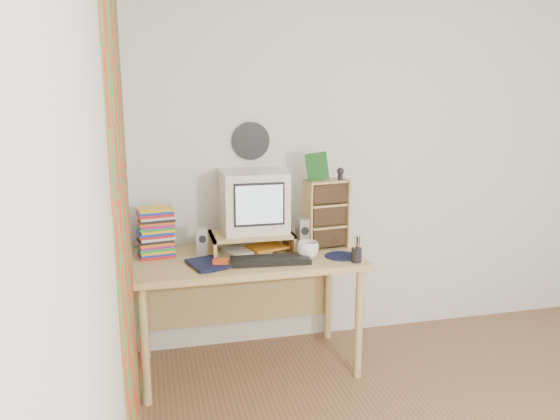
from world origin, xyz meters
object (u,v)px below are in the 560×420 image
dvd_stack (156,234)px  cd_rack (326,214)px  desk (245,273)px  mug (308,250)px  crt_monitor (254,201)px  diary (192,265)px  keyboard (271,260)px

dvd_stack → cd_rack: (1.08, -0.05, 0.08)m
desk → mug: (0.35, -0.20, 0.19)m
dvd_stack → mug: size_ratio=2.19×
desk → cd_rack: cd_rack is taller
crt_monitor → diary: 0.61m
keyboard → dvd_stack: 0.73m
keyboard → diary: (-0.47, 0.01, 0.01)m
desk → mug: bearing=-29.4°
desk → keyboard: bearing=-64.0°
desk → mug: size_ratio=10.51×
keyboard → mug: bearing=12.7°
keyboard → cd_rack: cd_rack is taller
desk → dvd_stack: size_ratio=4.80×
keyboard → mug: mug is taller
crt_monitor → cd_rack: bearing=-8.3°
cd_rack → diary: size_ratio=1.91×
crt_monitor → diary: size_ratio=1.74×
cd_rack → diary: 0.95m
mug → crt_monitor: bearing=133.6°
dvd_stack → diary: dvd_stack is taller
crt_monitor → cd_rack: crt_monitor is taller
dvd_stack → diary: (0.19, -0.29, -0.12)m
keyboard → mug: size_ratio=3.55×
desk → diary: size_ratio=6.03×
dvd_stack → cd_rack: cd_rack is taller
keyboard → cd_rack: bearing=34.9°
desk → crt_monitor: size_ratio=3.45×
mug → diary: (-0.71, -0.03, -0.03)m
keyboard → diary: bearing=-175.8°
cd_rack → mug: cd_rack is taller
desk → diary: bearing=-147.5°
desk → dvd_stack: bearing=173.5°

